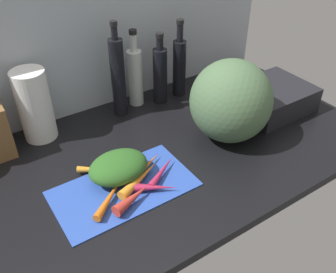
{
  "coord_description": "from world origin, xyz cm",
  "views": [
    {
      "loc": [
        -39.66,
        -83.88,
        77.85
      ],
      "look_at": [
        12.0,
        -5.9,
        9.35
      ],
      "focal_mm": 40.12,
      "sensor_mm": 36.0,
      "label": 1
    }
  ],
  "objects_px": {
    "carrot_0": "(152,187)",
    "bottle_1": "(135,76)",
    "carrot_2": "(139,179)",
    "bottle_3": "(179,66)",
    "cutting_board": "(124,188)",
    "carrot_5": "(99,170)",
    "dish_rack": "(272,98)",
    "carrot_3": "(147,166)",
    "winter_squash": "(231,101)",
    "carrot_6": "(162,171)",
    "bottle_0": "(118,77)",
    "carrot_1": "(111,196)",
    "carrot_7": "(132,199)",
    "carrot_4": "(152,188)",
    "bottle_2": "(160,74)",
    "paper_towel_roll": "(35,106)"
  },
  "relations": [
    {
      "from": "carrot_5",
      "to": "carrot_7",
      "type": "height_order",
      "value": "carrot_7"
    },
    {
      "from": "cutting_board",
      "to": "carrot_4",
      "type": "xyz_separation_m",
      "value": [
        0.06,
        -0.06,
        0.02
      ]
    },
    {
      "from": "carrot_3",
      "to": "winter_squash",
      "type": "xyz_separation_m",
      "value": [
        0.33,
        0.0,
        0.12
      ]
    },
    {
      "from": "carrot_1",
      "to": "bottle_1",
      "type": "height_order",
      "value": "bottle_1"
    },
    {
      "from": "carrot_3",
      "to": "carrot_5",
      "type": "relative_size",
      "value": 1.09
    },
    {
      "from": "carrot_1",
      "to": "bottle_3",
      "type": "bearing_deg",
      "value": 37.87
    },
    {
      "from": "cutting_board",
      "to": "carrot_5",
      "type": "xyz_separation_m",
      "value": [
        -0.03,
        0.1,
        0.01
      ]
    },
    {
      "from": "carrot_4",
      "to": "dish_rack",
      "type": "relative_size",
      "value": 0.43
    },
    {
      "from": "carrot_3",
      "to": "bottle_3",
      "type": "xyz_separation_m",
      "value": [
        0.36,
        0.34,
        0.11
      ]
    },
    {
      "from": "carrot_1",
      "to": "bottle_1",
      "type": "bearing_deg",
      "value": 52.62
    },
    {
      "from": "carrot_5",
      "to": "bottle_2",
      "type": "bearing_deg",
      "value": 34.46
    },
    {
      "from": "carrot_4",
      "to": "bottle_2",
      "type": "bearing_deg",
      "value": 54.82
    },
    {
      "from": "carrot_3",
      "to": "bottle_1",
      "type": "height_order",
      "value": "bottle_1"
    },
    {
      "from": "carrot_1",
      "to": "carrot_7",
      "type": "relative_size",
      "value": 1.4
    },
    {
      "from": "carrot_5",
      "to": "bottle_1",
      "type": "height_order",
      "value": "bottle_1"
    },
    {
      "from": "bottle_1",
      "to": "dish_rack",
      "type": "height_order",
      "value": "bottle_1"
    },
    {
      "from": "carrot_1",
      "to": "carrot_7",
      "type": "bearing_deg",
      "value": -47.73
    },
    {
      "from": "winter_squash",
      "to": "dish_rack",
      "type": "xyz_separation_m",
      "value": [
        0.26,
        0.05,
        -0.09
      ]
    },
    {
      "from": "carrot_5",
      "to": "dish_rack",
      "type": "xyz_separation_m",
      "value": [
        0.72,
        -0.01,
        0.03
      ]
    },
    {
      "from": "carrot_2",
      "to": "bottle_3",
      "type": "height_order",
      "value": "bottle_3"
    },
    {
      "from": "carrot_0",
      "to": "carrot_2",
      "type": "relative_size",
      "value": 0.88
    },
    {
      "from": "cutting_board",
      "to": "carrot_5",
      "type": "distance_m",
      "value": 0.1
    },
    {
      "from": "bottle_2",
      "to": "bottle_3",
      "type": "relative_size",
      "value": 0.91
    },
    {
      "from": "carrot_7",
      "to": "bottle_2",
      "type": "bearing_deg",
      "value": 49.56
    },
    {
      "from": "winter_squash",
      "to": "bottle_1",
      "type": "bearing_deg",
      "value": 112.76
    },
    {
      "from": "paper_towel_roll",
      "to": "bottle_1",
      "type": "height_order",
      "value": "bottle_1"
    },
    {
      "from": "cutting_board",
      "to": "paper_towel_roll",
      "type": "xyz_separation_m",
      "value": [
        -0.11,
        0.39,
        0.12
      ]
    },
    {
      "from": "carrot_0",
      "to": "dish_rack",
      "type": "relative_size",
      "value": 0.54
    },
    {
      "from": "carrot_5",
      "to": "bottle_3",
      "type": "relative_size",
      "value": 0.42
    },
    {
      "from": "winter_squash",
      "to": "carrot_2",
      "type": "bearing_deg",
      "value": -172.84
    },
    {
      "from": "carrot_3",
      "to": "dish_rack",
      "type": "height_order",
      "value": "dish_rack"
    },
    {
      "from": "carrot_6",
      "to": "bottle_0",
      "type": "xyz_separation_m",
      "value": [
        0.06,
        0.39,
        0.14
      ]
    },
    {
      "from": "cutting_board",
      "to": "carrot_3",
      "type": "xyz_separation_m",
      "value": [
        0.1,
        0.03,
        0.01
      ]
    },
    {
      "from": "carrot_0",
      "to": "bottle_1",
      "type": "xyz_separation_m",
      "value": [
        0.21,
        0.46,
        0.1
      ]
    },
    {
      "from": "carrot_4",
      "to": "carrot_5",
      "type": "xyz_separation_m",
      "value": [
        -0.09,
        0.16,
        -0.0
      ]
    },
    {
      "from": "paper_towel_roll",
      "to": "bottle_0",
      "type": "distance_m",
      "value": 0.3
    },
    {
      "from": "winter_squash",
      "to": "carrot_5",
      "type": "bearing_deg",
      "value": 172.69
    },
    {
      "from": "bottle_1",
      "to": "dish_rack",
      "type": "bearing_deg",
      "value": -37.91
    },
    {
      "from": "carrot_0",
      "to": "bottle_0",
      "type": "distance_m",
      "value": 0.47
    },
    {
      "from": "winter_squash",
      "to": "bottle_3",
      "type": "bearing_deg",
      "value": 85.29
    },
    {
      "from": "cutting_board",
      "to": "paper_towel_roll",
      "type": "bearing_deg",
      "value": 106.22
    },
    {
      "from": "carrot_4",
      "to": "bottle_2",
      "type": "xyz_separation_m",
      "value": [
        0.3,
        0.43,
        0.1
      ]
    },
    {
      "from": "carrot_5",
      "to": "bottle_2",
      "type": "xyz_separation_m",
      "value": [
        0.4,
        0.27,
        0.1
      ]
    },
    {
      "from": "carrot_7",
      "to": "bottle_1",
      "type": "distance_m",
      "value": 0.56
    },
    {
      "from": "carrot_2",
      "to": "carrot_3",
      "type": "relative_size",
      "value": 1.19
    },
    {
      "from": "bottle_2",
      "to": "carrot_5",
      "type": "bearing_deg",
      "value": -145.54
    },
    {
      "from": "carrot_0",
      "to": "dish_rack",
      "type": "bearing_deg",
      "value": 12.46
    },
    {
      "from": "carrot_0",
      "to": "bottle_2",
      "type": "bearing_deg",
      "value": 54.71
    },
    {
      "from": "carrot_0",
      "to": "bottle_3",
      "type": "relative_size",
      "value": 0.49
    },
    {
      "from": "paper_towel_roll",
      "to": "winter_squash",
      "type": "bearing_deg",
      "value": -33.25
    }
  ]
}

